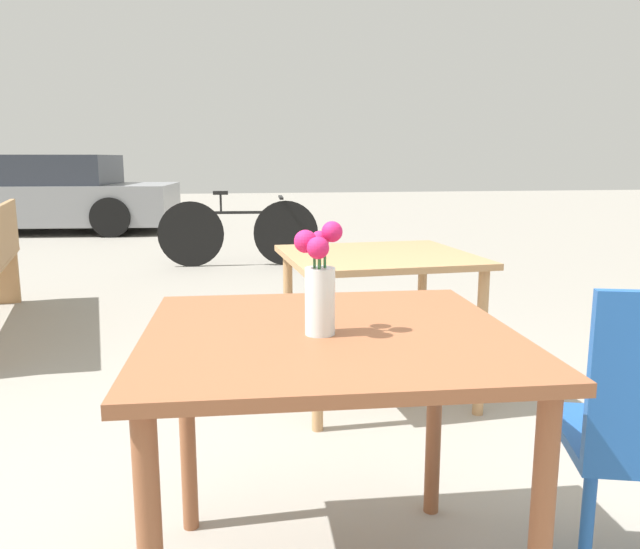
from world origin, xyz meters
TOP-DOWN VIEW (x-y plane):
  - table_front at (0.00, -0.00)m, footprint 0.95×0.91m
  - flower_vase at (-0.03, -0.04)m, footprint 0.12×0.13m
  - table_back at (0.49, 1.43)m, footprint 0.94×0.89m
  - bicycle at (-0.06, 5.39)m, footprint 1.75×0.44m
  - parked_car at (-3.12, 9.22)m, footprint 4.34×2.11m

SIDE VIEW (x-z plane):
  - bicycle at x=-0.06m, z-range -0.04..0.79m
  - parked_car at x=-3.12m, z-range -0.03..1.20m
  - table_back at x=0.49m, z-range 0.26..0.98m
  - table_front at x=0.00m, z-range 0.27..1.03m
  - flower_vase at x=-0.03m, z-range 0.73..1.01m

